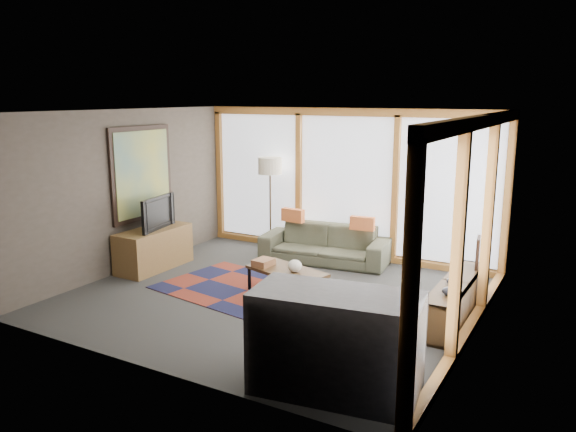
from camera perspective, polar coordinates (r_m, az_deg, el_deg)
The scene contains 17 objects.
ground at distance 8.09m, azimuth -1.40°, elevation -8.17°, with size 5.50×5.50×0.00m, color #2A2A28.
room_envelope at distance 7.95m, azimuth 3.68°, elevation 2.95°, with size 5.52×5.02×2.62m.
rug at distance 8.32m, azimuth -4.14°, elevation -7.57°, with size 2.59×1.67×0.01m, color maroon.
sofa at distance 9.64m, azimuth 3.76°, elevation -2.85°, with size 2.16×0.84×0.63m, color #343728.
pillow_left at distance 9.85m, azimuth 0.50°, elevation 0.08°, with size 0.42×0.13×0.23m, color #D16430.
pillow_right at distance 9.33m, azimuth 7.56°, elevation -0.74°, with size 0.41×0.12×0.22m, color #D16430.
floor_lamp at distance 10.26m, azimuth -1.81°, elevation 1.20°, with size 0.43×0.43×1.72m, color #2F2316, non-canonical shape.
coffee_table at distance 8.07m, azimuth -0.10°, elevation -6.76°, with size 1.15×0.58×0.38m, color #311F11, non-canonical shape.
book_stack at distance 8.18m, azimuth -2.51°, elevation -4.74°, with size 0.24×0.30×0.10m, color brown.
vase at distance 7.88m, azimuth 0.68°, elevation -5.10°, with size 0.20×0.20×0.18m, color beige.
bookshelf at distance 7.56m, azimuth 16.64°, elevation -8.15°, with size 0.36×2.00×0.50m, color #311F11, non-canonical shape.
bowl_a at distance 6.94m, azimuth 16.12°, elevation -7.35°, with size 0.19×0.19×0.09m, color black.
bowl_b at distance 7.33m, azimuth 16.45°, elevation -6.36°, with size 0.17×0.17×0.09m, color black.
shelf_picture at distance 8.08m, azimuth 18.71°, elevation -3.53°, with size 0.04×0.33×0.43m, color black.
tv_console at distance 9.53m, azimuth -13.46°, elevation -3.24°, with size 0.56×1.33×0.67m, color brown.
television at distance 9.40m, azimuth -13.51°, elevation 0.35°, with size 0.95×0.12×0.54m, color black.
bar_counter at distance 5.49m, azimuth 4.92°, elevation -12.72°, with size 1.59×0.74×1.01m, color black.
Camera 1 is at (3.89, -6.51, 2.81)m, focal length 35.00 mm.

